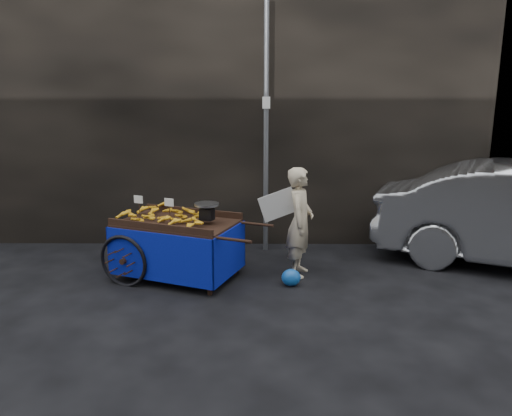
{
  "coord_description": "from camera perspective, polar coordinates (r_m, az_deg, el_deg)",
  "views": [
    {
      "loc": [
        0.2,
        -6.63,
        2.62
      ],
      "look_at": [
        0.15,
        0.5,
        0.9
      ],
      "focal_mm": 35.0,
      "sensor_mm": 36.0,
      "label": 1
    }
  ],
  "objects": [
    {
      "name": "ground",
      "position": [
        7.13,
        -1.23,
        -8.01
      ],
      "size": [
        80.0,
        80.0,
        0.0
      ],
      "primitive_type": "plane",
      "color": "black",
      "rests_on": "ground"
    },
    {
      "name": "building_wall",
      "position": [
        9.23,
        1.67,
        12.8
      ],
      "size": [
        13.5,
        2.0,
        5.0
      ],
      "color": "black",
      "rests_on": "ground"
    },
    {
      "name": "banana_cart",
      "position": [
        7.04,
        -9.35,
        -2.17
      ],
      "size": [
        2.39,
        1.69,
        1.19
      ],
      "rotation": [
        0.0,
        0.0,
        -0.37
      ],
      "color": "black",
      "rests_on": "ground"
    },
    {
      "name": "street_pole",
      "position": [
        7.95,
        1.16,
        9.12
      ],
      "size": [
        0.12,
        0.1,
        4.0
      ],
      "color": "slate",
      "rests_on": "ground"
    },
    {
      "name": "plastic_bag",
      "position": [
        6.84,
        4.03,
        -7.94
      ],
      "size": [
        0.26,
        0.21,
        0.24
      ],
      "primitive_type": "ellipsoid",
      "color": "#1755AF",
      "rests_on": "ground"
    },
    {
      "name": "vendor",
      "position": [
        7.06,
        5.03,
        -1.6
      ],
      "size": [
        0.85,
        0.64,
        1.56
      ],
      "rotation": [
        0.0,
        0.0,
        1.34
      ],
      "color": "#C7B594",
      "rests_on": "ground"
    }
  ]
}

